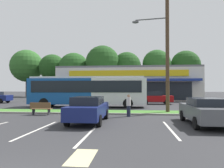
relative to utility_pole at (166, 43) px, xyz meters
name	(u,v)px	position (x,y,z in m)	size (l,w,h in m)	color
grass_median	(98,112)	(-5.55, -0.13, -5.67)	(56.00, 2.20, 0.12)	#427A2D
curb_lip	(95,114)	(-5.55, -1.35, -5.67)	(56.00, 0.24, 0.12)	gray
parking_stripe_1	(38,130)	(-7.23, -7.74, -5.73)	(0.12, 4.80, 0.01)	silver
parking_stripe_2	(89,134)	(-4.56, -8.39, -5.73)	(0.12, 4.80, 0.01)	silver
parking_stripe_3	(170,129)	(-0.80, -6.97, -5.73)	(0.12, 4.80, 0.01)	silver
lot_arrow	(82,157)	(-4.08, -11.63, -5.73)	(0.70, 1.60, 0.01)	beige
storefront_building	(128,84)	(-3.61, 22.47, -2.93)	(23.21, 14.53, 5.59)	beige
tree_far_left	(27,66)	(-28.48, 32.22, 1.69)	(7.77, 7.77, 11.32)	#473323
tree_left	(52,68)	(-21.58, 31.07, 1.10)	(6.17, 6.17, 9.93)	#473323
tree_mid_left	(74,68)	(-16.14, 29.93, 0.84)	(6.84, 6.84, 10.00)	#473323
tree_mid	(103,63)	(-9.37, 28.49, 1.84)	(7.30, 7.30, 11.24)	#473323
tree_mid_right	(127,66)	(-4.19, 30.26, 1.13)	(6.32, 6.32, 10.04)	#473323
tree_right	(157,64)	(2.46, 31.22, 1.71)	(6.30, 6.30, 10.60)	#473323
tree_far_right	(186,65)	(9.09, 32.82, 1.50)	(6.65, 6.65, 10.57)	#473323
utility_pole	(166,43)	(0.00, 0.00, 0.00)	(3.10, 2.39, 10.76)	#4C3826
city_bus	(88,91)	(-7.52, 4.96, -3.96)	(12.47, 2.81, 3.25)	#144793
bus_stop_bench	(41,108)	(-9.59, -2.09, -5.23)	(1.60, 0.45, 0.95)	brown
car_3	(155,98)	(0.10, 10.12, -4.91)	(4.25, 1.90, 1.61)	maroon
car_4	(205,111)	(1.30, -5.55, -4.95)	(1.95, 4.77, 1.48)	#515459
car_5	(89,109)	(-5.25, -5.25, -4.94)	(1.94, 4.68, 1.52)	navy
pedestrian_mid	(129,105)	(-2.95, -2.40, -4.94)	(0.32, 0.32, 1.58)	#1E2338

